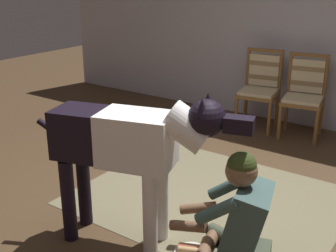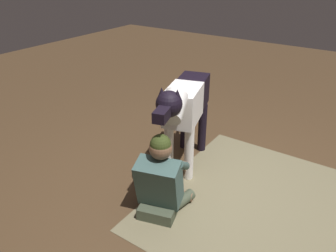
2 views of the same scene
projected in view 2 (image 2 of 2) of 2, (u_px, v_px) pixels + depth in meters
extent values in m
plane|color=#4B3621|center=(212.00, 196.00, 3.40)|extent=(14.24, 14.24, 0.00)
cube|color=#736B4E|center=(251.00, 201.00, 3.32)|extent=(2.21, 1.80, 0.01)
cube|color=#424B38|center=(158.00, 211.00, 3.12)|extent=(0.33, 0.39, 0.12)
cylinder|color=#424B38|center=(149.00, 197.00, 3.30)|extent=(0.37, 0.35, 0.11)
cylinder|color=brown|center=(160.00, 190.00, 3.41)|extent=(0.21, 0.37, 0.09)
cylinder|color=#424B38|center=(178.00, 203.00, 3.21)|extent=(0.41, 0.17, 0.11)
cylinder|color=brown|center=(176.00, 193.00, 3.36)|extent=(0.17, 0.37, 0.09)
cube|color=#3D5955|center=(159.00, 183.00, 3.03)|extent=(0.41, 0.47, 0.50)
cylinder|color=#3D5955|center=(148.00, 159.00, 3.15)|extent=(0.30, 0.16, 0.24)
cylinder|color=brown|center=(160.00, 164.00, 3.39)|extent=(0.28, 0.11, 0.12)
cylinder|color=#3D5955|center=(182.00, 165.00, 3.06)|extent=(0.30, 0.16, 0.24)
cylinder|color=brown|center=(183.00, 169.00, 3.32)|extent=(0.27, 0.18, 0.12)
sphere|color=brown|center=(161.00, 148.00, 2.91)|extent=(0.21, 0.21, 0.21)
sphere|color=#344019|center=(161.00, 145.00, 2.90)|extent=(0.19, 0.19, 0.19)
cylinder|color=white|center=(189.00, 153.00, 3.55)|extent=(0.10, 0.10, 0.64)
cylinder|color=white|center=(169.00, 150.00, 3.62)|extent=(0.10, 0.10, 0.64)
cylinder|color=black|center=(202.00, 127.00, 4.09)|extent=(0.10, 0.10, 0.64)
cylinder|color=black|center=(185.00, 125.00, 4.16)|extent=(0.10, 0.10, 0.64)
cube|color=white|center=(183.00, 105.00, 3.47)|extent=(0.58, 0.46, 0.37)
cube|color=black|center=(192.00, 92.00, 3.80)|extent=(0.51, 0.42, 0.35)
cylinder|color=white|center=(173.00, 106.00, 3.10)|extent=(0.42, 0.32, 0.35)
sphere|color=black|center=(169.00, 104.00, 2.97)|extent=(0.25, 0.25, 0.25)
cube|color=black|center=(162.00, 115.00, 2.80)|extent=(0.21, 0.16, 0.10)
cone|color=black|center=(177.00, 95.00, 2.91)|extent=(0.11, 0.11, 0.11)
cone|color=black|center=(162.00, 93.00, 2.96)|extent=(0.11, 0.11, 0.11)
cylinder|color=black|center=(197.00, 88.00, 4.01)|extent=(0.33, 0.14, 0.21)
cylinder|color=white|center=(171.00, 189.00, 3.50)|extent=(0.24, 0.24, 0.01)
cylinder|color=tan|center=(169.00, 186.00, 3.49)|extent=(0.18, 0.12, 0.05)
cylinder|color=tan|center=(173.00, 187.00, 3.49)|extent=(0.18, 0.12, 0.05)
cylinder|color=#AE4A38|center=(171.00, 186.00, 3.49)|extent=(0.19, 0.11, 0.04)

